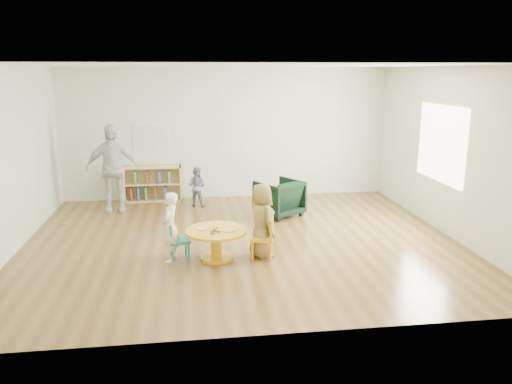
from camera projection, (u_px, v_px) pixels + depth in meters
room at (242, 126)px, 7.73m from camera, size 7.10×7.00×2.80m
activity_table at (216, 239)px, 7.34m from camera, size 0.90×0.90×0.50m
kid_chair_left at (176, 240)px, 7.33m from camera, size 0.35×0.35×0.57m
kid_chair_right at (265, 237)px, 7.38m from camera, size 0.40×0.40×0.62m
bookshelf at (152, 184)px, 10.63m from camera, size 1.20×0.30×0.75m
alphabet_poster at (151, 137)px, 10.52m from camera, size 0.74×0.01×0.54m
armchair at (279, 198)px, 9.54m from camera, size 1.04×1.04×0.70m
child_left at (170, 227)px, 7.22m from camera, size 0.34×0.43×1.03m
child_right at (262, 221)px, 7.38m from camera, size 0.52×0.64×1.12m
toddler at (197, 186)px, 10.21m from camera, size 0.49×0.44×0.82m
adult_caretaker at (112, 168)px, 9.73m from camera, size 1.03×0.48×1.72m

